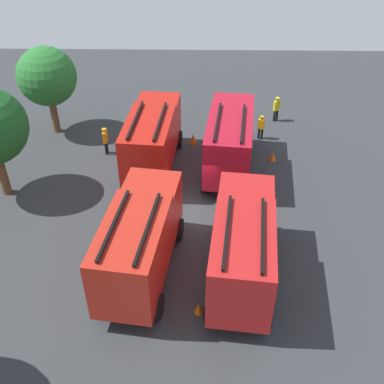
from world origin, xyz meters
TOP-DOWN VIEW (x-y plane):
  - ground_plane at (0.00, 0.00)m, footprint 49.85×49.85m
  - fire_truck_0 at (-4.69, -2.26)m, footprint 7.43×3.40m
  - fire_truck_1 at (4.18, -2.12)m, footprint 7.42×3.39m
  - fire_truck_2 at (-4.41, 2.18)m, footprint 7.46×3.54m
  - fire_truck_3 at (4.32, 2.40)m, footprint 7.38×3.24m
  - firefighter_0 at (8.00, -4.44)m, footprint 0.39×0.48m
  - firefighter_1 at (5.92, 5.56)m, footprint 0.43×0.29m
  - firefighter_2 at (10.56, -5.78)m, footprint 0.39×0.48m
  - tree_2 at (8.76, 9.48)m, footprint 3.80×3.80m
  - traffic_cone_0 at (-6.59, -0.39)m, footprint 0.39×0.39m
  - traffic_cone_1 at (5.28, -4.94)m, footprint 0.43×0.43m
  - traffic_cone_2 at (7.28, 0.07)m, footprint 0.48×0.48m

SIDE VIEW (x-z plane):
  - ground_plane at x=0.00m, z-range 0.00..0.00m
  - traffic_cone_0 at x=-6.59m, z-range 0.00..0.56m
  - traffic_cone_1 at x=5.28m, z-range 0.00..0.61m
  - traffic_cone_2 at x=7.28m, z-range 0.00..0.68m
  - firefighter_0 at x=8.00m, z-range 0.09..1.75m
  - firefighter_2 at x=10.56m, z-range 0.11..1.89m
  - firefighter_1 at x=5.92m, z-range 0.11..1.89m
  - fire_truck_0 at x=-4.69m, z-range 0.21..4.09m
  - fire_truck_1 at x=4.18m, z-range 0.21..4.09m
  - fire_truck_2 at x=-4.41m, z-range 0.21..4.09m
  - fire_truck_3 at x=4.32m, z-range 0.21..4.09m
  - tree_2 at x=8.76m, z-range 1.02..6.90m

